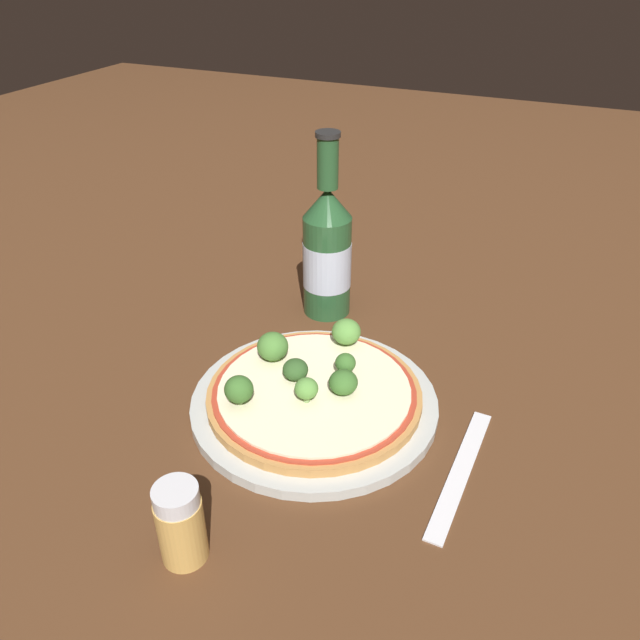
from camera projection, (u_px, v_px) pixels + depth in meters
ground_plane at (336, 394)px, 0.70m from camera, size 3.00×3.00×0.00m
plate at (314, 403)px, 0.68m from camera, size 0.27×0.27×0.01m
pizza at (314, 393)px, 0.67m from camera, size 0.23×0.23×0.01m
broccoli_floret_0 at (343, 382)px, 0.65m from camera, size 0.03×0.03×0.03m
broccoli_floret_1 at (306, 389)px, 0.64m from camera, size 0.02×0.02×0.03m
broccoli_floret_2 at (345, 363)px, 0.68m from camera, size 0.02×0.02×0.03m
broccoli_floret_3 at (239, 390)px, 0.64m from camera, size 0.03×0.03×0.03m
broccoli_floret_4 at (272, 347)px, 0.70m from camera, size 0.04×0.04×0.03m
broccoli_floret_5 at (346, 332)px, 0.73m from camera, size 0.03×0.03×0.03m
broccoli_floret_6 at (295, 370)px, 0.67m from camera, size 0.03×0.03×0.02m
beer_bottle at (327, 251)px, 0.80m from camera, size 0.06×0.06×0.24m
pepper_shaker at (181, 524)px, 0.50m from camera, size 0.04×0.04×0.08m
fork at (461, 471)px, 0.60m from camera, size 0.02×0.18×0.00m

